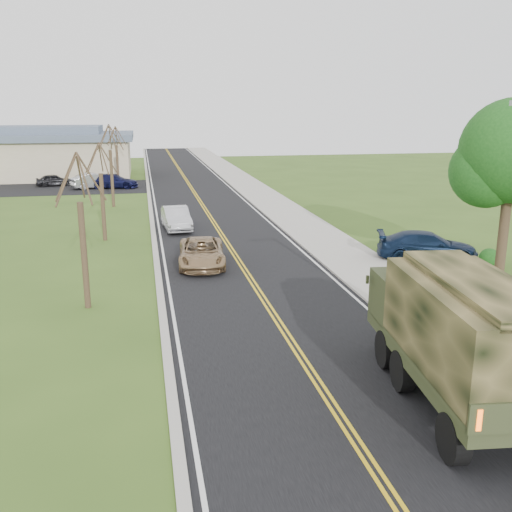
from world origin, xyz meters
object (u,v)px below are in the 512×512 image
object	(u,v)px
sedan_silver	(176,218)
pickup_navy	(427,246)
military_truck	(459,329)
suv_champagne	(202,253)

from	to	relation	value
sedan_silver	pickup_navy	world-z (taller)	pickup_navy
military_truck	pickup_navy	bearing A→B (deg)	71.31
military_truck	pickup_navy	distance (m)	15.29
military_truck	suv_champagne	distance (m)	15.91
suv_champagne	pickup_navy	bearing A→B (deg)	-0.96
military_truck	sedan_silver	world-z (taller)	military_truck
suv_champagne	sedan_silver	bearing A→B (deg)	99.29
military_truck	suv_champagne	bearing A→B (deg)	115.03
sedan_silver	suv_champagne	bearing A→B (deg)	-89.68
military_truck	sedan_silver	bearing A→B (deg)	109.81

